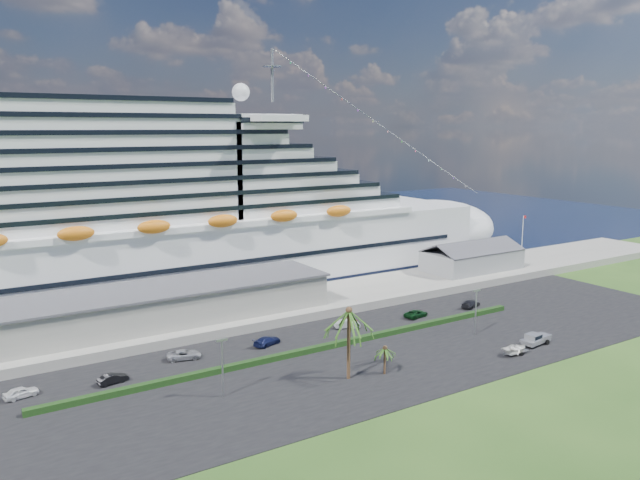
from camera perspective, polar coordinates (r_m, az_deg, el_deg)
ground at (r=96.30m, az=9.01°, el=-12.00°), size 420.00×420.00×0.00m
asphalt_lot at (r=104.18m, az=4.96°, el=-10.11°), size 140.00×38.00×0.12m
wharf at (r=126.99m, az=-3.00°, el=-5.91°), size 240.00×20.00×1.80m
water at (r=208.46m, az=-15.21°, el=-0.10°), size 420.00×160.00×0.02m
cruise_ship at (r=137.29m, az=-15.92°, el=1.68°), size 191.00×38.00×54.00m
terminal_building at (r=116.21m, az=-13.89°, el=-5.64°), size 61.00×15.00×6.30m
port_shed at (r=157.41m, az=13.73°, el=-1.70°), size 24.00×12.31×7.37m
flagpole at (r=169.98m, az=18.02°, el=0.29°), size 1.08×0.16×12.00m
hedge at (r=103.58m, az=-0.32°, el=-9.89°), size 88.00×1.10×0.90m
lamp_post_left at (r=86.58m, az=-8.93°, el=-10.80°), size 1.60×0.35×8.27m
lamp_post_right at (r=113.22m, az=14.07°, el=-5.90°), size 1.60×0.35×8.27m
palm_tall at (r=90.27m, az=2.66°, el=-7.20°), size 8.82×8.82×11.13m
palm_short at (r=94.04m, az=5.96°, el=-10.08°), size 3.53×3.53×4.56m
parked_car_0 at (r=95.96m, az=-25.67°, el=-12.44°), size 4.75×2.60×1.53m
parked_car_1 at (r=96.07m, az=-18.44°, el=-11.93°), size 4.57×2.28×1.44m
parked_car_2 at (r=102.41m, az=-12.33°, el=-10.21°), size 5.76×3.64×1.48m
parked_car_3 at (r=106.56m, az=-4.86°, el=-9.17°), size 5.60×3.63×1.51m
parked_car_4 at (r=116.62m, az=2.54°, el=-7.43°), size 4.50×2.57×1.44m
parked_car_5 at (r=114.90m, az=2.50°, el=-7.67°), size 4.99×3.19×1.55m
parked_car_6 at (r=122.49m, az=8.79°, el=-6.66°), size 5.48×3.13×1.44m
parked_car_7 at (r=131.21m, az=13.61°, el=-5.66°), size 5.73×3.76×1.54m
pickup_truck at (r=112.22m, az=19.12°, el=-8.51°), size 6.00×2.78×2.04m
boat_trailer at (r=106.71m, az=17.51°, el=-9.44°), size 5.44×3.48×1.57m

